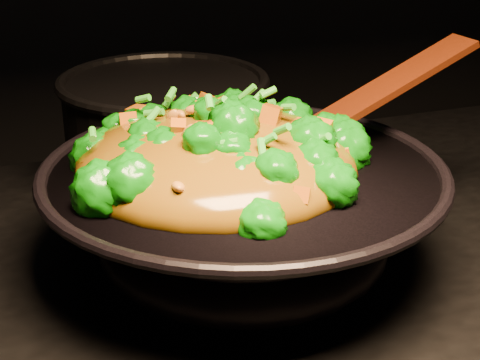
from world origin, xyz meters
name	(u,v)px	position (x,y,z in m)	size (l,w,h in m)	color
wok	(243,219)	(-0.03, 0.09, 0.95)	(0.38, 0.38, 0.11)	black
stir_fry	(216,124)	(-0.05, 0.09, 1.05)	(0.27, 0.27, 0.09)	#0C7108
spatula	(363,101)	(0.11, 0.11, 1.05)	(0.28, 0.04, 0.01)	#3A1408
back_pot	(165,131)	(-0.05, 0.32, 0.97)	(0.25, 0.25, 0.14)	black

